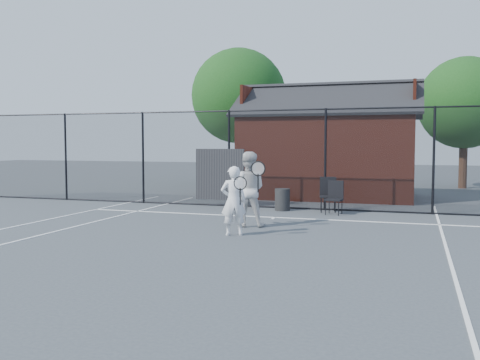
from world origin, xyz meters
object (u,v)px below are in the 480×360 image
(player_front, at_px, (234,201))
(chair_right, at_px, (334,198))
(clubhouse, at_px, (329,153))
(chair_left, at_px, (328,195))
(waste_bin, at_px, (282,200))
(player_back, at_px, (248,189))

(player_front, xyz_separation_m, chair_right, (1.56, 4.02, -0.29))
(clubhouse, xyz_separation_m, player_front, (-0.67, -8.92, -0.86))
(chair_left, bearing_deg, chair_right, -75.37)
(clubhouse, distance_m, chair_right, 5.11)
(chair_left, distance_m, waste_bin, 1.34)
(clubhouse, bearing_deg, player_front, -94.28)
(clubhouse, bearing_deg, waste_bin, -98.50)
(chair_left, bearing_deg, waste_bin, 172.73)
(chair_right, height_order, waste_bin, chair_right)
(player_back, xyz_separation_m, waste_bin, (0.08, 3.16, -0.57))
(chair_right, xyz_separation_m, waste_bin, (-1.57, 0.42, -0.14))
(chair_left, distance_m, chair_right, 0.56)
(player_back, distance_m, waste_bin, 3.21)
(player_front, distance_m, chair_left, 4.72)
(clubhouse, bearing_deg, player_back, -95.58)
(clubhouse, xyz_separation_m, chair_left, (0.66, -4.40, -1.12))
(chair_right, bearing_deg, chair_left, 122.34)
(waste_bin, bearing_deg, chair_right, -14.87)
(waste_bin, bearing_deg, clubhouse, 81.50)
(player_front, bearing_deg, clubhouse, 85.72)
(player_front, xyz_separation_m, waste_bin, (-0.00, 4.44, -0.43))
(player_front, xyz_separation_m, player_back, (-0.08, 1.28, 0.14))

